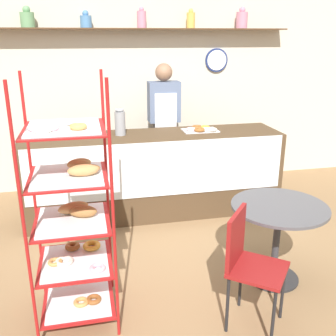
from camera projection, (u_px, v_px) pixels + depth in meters
name	position (u px, v px, depth m)	size (l,w,h in m)	color
ground_plane	(178.00, 265.00, 3.69)	(14.00, 14.00, 0.00)	olive
back_wall	(139.00, 87.00, 5.36)	(10.00, 0.30, 2.70)	beige
display_counter	(154.00, 174.00, 4.65)	(2.97, 0.69, 0.97)	#4C3823
pastry_rack	(73.00, 214.00, 2.78)	(0.57, 0.60, 1.82)	#A51919
person_worker	(164.00, 125.00, 5.07)	(0.40, 0.23, 1.72)	#282833
cafe_table	(278.00, 224.00, 3.32)	(0.80, 0.80, 0.71)	#262628
cafe_chair	(247.00, 258.00, 2.80)	(0.53, 0.53, 0.88)	black
coffee_carafe	(120.00, 122.00, 4.43)	(0.12, 0.12, 0.31)	gray
donut_tray_counter	(201.00, 129.00, 4.65)	(0.41, 0.28, 0.05)	silver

